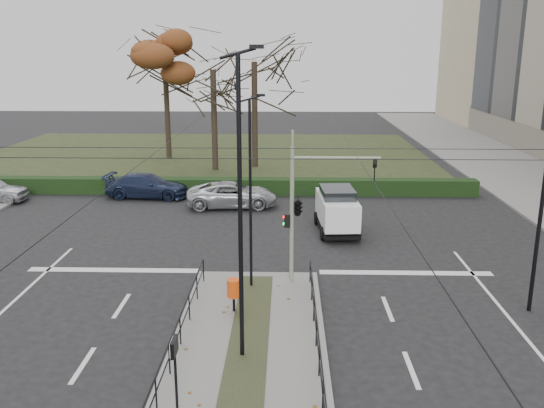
{
  "coord_description": "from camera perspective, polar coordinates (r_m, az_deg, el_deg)",
  "views": [
    {
      "loc": [
        1.13,
        -16.64,
        8.74
      ],
      "look_at": [
        0.54,
        5.85,
        2.75
      ],
      "focal_mm": 38.0,
      "sensor_mm": 36.0,
      "label": 1
    }
  ],
  "objects": [
    {
      "name": "ground",
      "position": [
        18.83,
        -2.17,
        -12.77
      ],
      "size": [
        140.0,
        140.0,
        0.0
      ],
      "primitive_type": "plane",
      "color": "black",
      "rests_on": "ground"
    },
    {
      "name": "median_island",
      "position": [
        16.62,
        -2.73,
        -16.55
      ],
      "size": [
        4.4,
        15.0,
        0.14
      ],
      "primitive_type": "cube",
      "color": "slate",
      "rests_on": "ground"
    },
    {
      "name": "sidewalk_east",
      "position": [
        43.04,
        24.56,
        1.92
      ],
      "size": [
        8.0,
        90.0,
        0.14
      ],
      "primitive_type": "cube",
      "color": "slate",
      "rests_on": "ground"
    },
    {
      "name": "park",
      "position": [
        49.92,
        -6.76,
        4.78
      ],
      "size": [
        38.0,
        26.0,
        0.1
      ],
      "primitive_type": "cube",
      "color": "black",
      "rests_on": "ground"
    },
    {
      "name": "hedge",
      "position": [
        36.88,
        -9.69,
        1.78
      ],
      "size": [
        38.0,
        1.0,
        1.0
      ],
      "primitive_type": "cube",
      "color": "black",
      "rests_on": "ground"
    },
    {
      "name": "median_railing",
      "position": [
        16.08,
        -2.8,
        -13.98
      ],
      "size": [
        4.14,
        13.24,
        0.92
      ],
      "color": "black",
      "rests_on": "median_island"
    },
    {
      "name": "catenary",
      "position": [
        19.05,
        -1.96,
        -1.32
      ],
      "size": [
        20.0,
        34.0,
        6.0
      ],
      "color": "black",
      "rests_on": "ground"
    },
    {
      "name": "traffic_light",
      "position": [
        21.51,
        2.8,
        -0.07
      ],
      "size": [
        3.56,
        2.05,
        5.24
      ],
      "color": "gray",
      "rests_on": "median_island"
    },
    {
      "name": "litter_bin",
      "position": [
        19.71,
        -3.82,
        -8.37
      ],
      "size": [
        0.45,
        0.45,
        1.15
      ],
      "color": "black",
      "rests_on": "median_island"
    },
    {
      "name": "info_panel",
      "position": [
        14.3,
        -9.63,
        -14.61
      ],
      "size": [
        0.12,
        0.53,
        2.04
      ],
      "color": "black",
      "rests_on": "median_island"
    },
    {
      "name": "streetlamp_median_near",
      "position": [
        15.71,
        -3.11,
        -0.41
      ],
      "size": [
        0.73,
        0.15,
        8.76
      ],
      "color": "black",
      "rests_on": "median_island"
    },
    {
      "name": "streetlamp_median_far",
      "position": [
        20.88,
        -2.11,
        1.17
      ],
      "size": [
        0.6,
        0.12,
        7.16
      ],
      "color": "black",
      "rests_on": "median_island"
    },
    {
      "name": "parked_car_third",
      "position": [
        36.18,
        -12.26,
        1.78
      ],
      "size": [
        5.22,
        2.45,
        1.47
      ],
      "primitive_type": "imported",
      "rotation": [
        0.0,
        0.0,
        1.49
      ],
      "color": "#1B2540",
      "rests_on": "ground"
    },
    {
      "name": "parked_car_fourth",
      "position": [
        33.3,
        -3.97,
        0.94
      ],
      "size": [
        5.36,
        2.8,
        1.44
      ],
      "primitive_type": "imported",
      "rotation": [
        0.0,
        0.0,
        1.65
      ],
      "color": "#ADAFB5",
      "rests_on": "ground"
    },
    {
      "name": "white_van",
      "position": [
        28.68,
        6.45,
        -0.49
      ],
      "size": [
        2.12,
        4.19,
        2.24
      ],
      "color": "white",
      "rests_on": "ground"
    },
    {
      "name": "rust_tree",
      "position": [
        48.35,
        -10.62,
        14.57
      ],
      "size": [
        9.66,
        9.66,
        11.27
      ],
      "color": "black",
      "rests_on": "park"
    },
    {
      "name": "bare_tree_center",
      "position": [
        43.92,
        -1.76,
        13.17
      ],
      "size": [
        7.75,
        7.75,
        10.48
      ],
      "color": "black",
      "rests_on": "park"
    },
    {
      "name": "bare_tree_near",
      "position": [
        42.91,
        -5.85,
        12.39
      ],
      "size": [
        5.56,
        5.56,
        9.78
      ],
      "color": "black",
      "rests_on": "park"
    }
  ]
}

